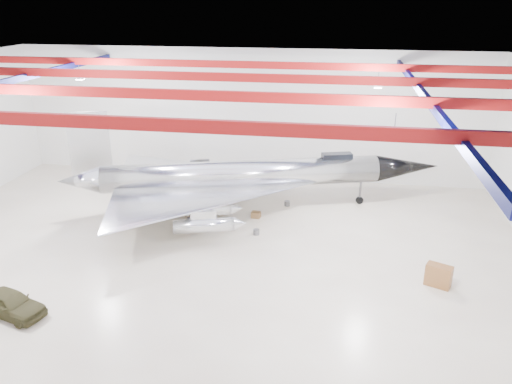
# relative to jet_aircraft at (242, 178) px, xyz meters

# --- Properties ---
(floor) EXTENTS (40.00, 40.00, 0.00)m
(floor) POSITION_rel_jet_aircraft_xyz_m (-0.98, -7.41, -2.51)
(floor) COLOR #BCAB95
(floor) RESTS_ON ground
(wall_back) EXTENTS (40.00, 0.00, 40.00)m
(wall_back) POSITION_rel_jet_aircraft_xyz_m (-0.98, 7.59, 2.99)
(wall_back) COLOR silver
(wall_back) RESTS_ON floor
(ceiling) EXTENTS (40.00, 40.00, 0.00)m
(ceiling) POSITION_rel_jet_aircraft_xyz_m (-0.98, -7.41, 8.49)
(ceiling) COLOR #0A0F38
(ceiling) RESTS_ON wall_back
(ceiling_structure) EXTENTS (39.50, 29.50, 1.08)m
(ceiling_structure) POSITION_rel_jet_aircraft_xyz_m (-0.98, -7.41, 7.81)
(ceiling_structure) COLOR maroon
(ceiling_structure) RESTS_ON ceiling
(jet_aircraft) EXTENTS (27.42, 20.01, 7.66)m
(jet_aircraft) POSITION_rel_jet_aircraft_xyz_m (0.00, 0.00, 0.00)
(jet_aircraft) COLOR silver
(jet_aircraft) RESTS_ON floor
(jeep) EXTENTS (4.11, 2.49, 1.31)m
(jeep) POSITION_rel_jet_aircraft_xyz_m (-8.73, -14.99, -1.86)
(jeep) COLOR #38351C
(jeep) RESTS_ON floor
(desk) EXTENTS (1.52, 1.18, 1.24)m
(desk) POSITION_rel_jet_aircraft_xyz_m (12.66, -8.58, -1.89)
(desk) COLOR brown
(desk) RESTS_ON floor
(crate_ply) EXTENTS (0.52, 0.42, 0.35)m
(crate_ply) POSITION_rel_jet_aircraft_xyz_m (-7.74, -4.78, -2.34)
(crate_ply) COLOR olive
(crate_ply) RESTS_ON floor
(toolbox_red) EXTENTS (0.56, 0.50, 0.33)m
(toolbox_red) POSITION_rel_jet_aircraft_xyz_m (-4.88, 0.88, -2.35)
(toolbox_red) COLOR maroon
(toolbox_red) RESTS_ON floor
(engine_drum) EXTENTS (0.55, 0.55, 0.37)m
(engine_drum) POSITION_rel_jet_aircraft_xyz_m (1.78, -4.00, -2.33)
(engine_drum) COLOR #59595B
(engine_drum) RESTS_ON floor
(parts_bin) EXTENTS (0.69, 0.57, 0.44)m
(parts_bin) POSITION_rel_jet_aircraft_xyz_m (1.27, -1.28, -2.29)
(parts_bin) COLOR olive
(parts_bin) RESTS_ON floor
(crate_small) EXTENTS (0.37, 0.30, 0.24)m
(crate_small) POSITION_rel_jet_aircraft_xyz_m (-8.32, -1.83, -2.39)
(crate_small) COLOR #59595B
(crate_small) RESTS_ON floor
(tool_chest) EXTENTS (0.52, 0.52, 0.40)m
(tool_chest) POSITION_rel_jet_aircraft_xyz_m (1.35, -1.16, -2.31)
(tool_chest) COLOR maroon
(tool_chest) RESTS_ON floor
(oil_barrel) EXTENTS (0.73, 0.65, 0.43)m
(oil_barrel) POSITION_rel_jet_aircraft_xyz_m (-3.45, -4.00, -2.30)
(oil_barrel) COLOR olive
(oil_barrel) RESTS_ON floor
(spares_box) EXTENTS (0.54, 0.54, 0.37)m
(spares_box) POSITION_rel_jet_aircraft_xyz_m (3.24, 1.29, -2.33)
(spares_box) COLOR #59595B
(spares_box) RESTS_ON floor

